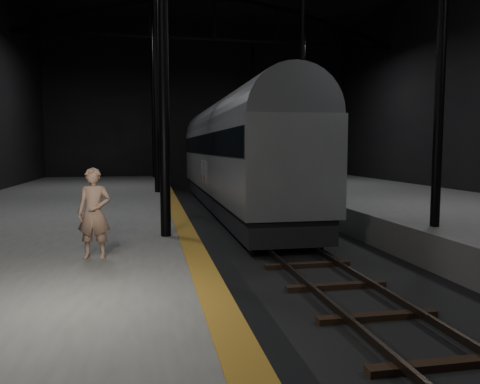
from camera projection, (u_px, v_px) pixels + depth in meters
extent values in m
plane|color=black|center=(270.00, 239.00, 16.65)|extent=(44.00, 44.00, 0.00)
cube|color=#525250|center=(47.00, 232.00, 15.18)|extent=(9.00, 43.80, 1.00)
cube|color=#525250|center=(458.00, 219.00, 18.03)|extent=(9.00, 43.80, 1.00)
cube|color=brown|center=(178.00, 214.00, 15.94)|extent=(0.50, 43.80, 0.01)
cube|color=#3F3328|center=(250.00, 235.00, 16.50)|extent=(0.08, 43.00, 0.14)
cube|color=#3F3328|center=(290.00, 234.00, 16.77)|extent=(0.08, 43.00, 0.14)
cube|color=black|center=(270.00, 237.00, 16.65)|extent=(2.40, 42.00, 0.12)
cylinder|color=black|center=(163.00, 35.00, 11.45)|extent=(0.26, 0.26, 10.00)
cylinder|color=black|center=(442.00, 47.00, 12.90)|extent=(0.26, 0.26, 10.00)
cylinder|color=black|center=(156.00, 92.00, 23.18)|extent=(0.26, 0.26, 10.00)
cylinder|color=black|center=(302.00, 95.00, 24.62)|extent=(0.26, 0.26, 10.00)
cylinder|color=black|center=(153.00, 111.00, 34.91)|extent=(0.26, 0.26, 10.00)
cylinder|color=black|center=(253.00, 112.00, 36.35)|extent=(0.26, 0.26, 10.00)
cube|color=black|center=(215.00, 40.00, 29.39)|extent=(23.60, 0.15, 0.18)
cube|color=#ABAEB4|center=(233.00, 159.00, 23.68)|extent=(3.04, 20.99, 3.15)
cube|color=black|center=(233.00, 198.00, 23.87)|extent=(2.78, 20.57, 0.89)
cube|color=black|center=(233.00, 144.00, 23.62)|extent=(3.11, 20.67, 0.94)
cylinder|color=slate|center=(233.00, 128.00, 23.54)|extent=(2.98, 20.78, 2.98)
cube|color=black|center=(269.00, 230.00, 16.73)|extent=(1.89, 2.31, 0.37)
cube|color=black|center=(214.00, 192.00, 31.09)|extent=(1.89, 2.31, 0.37)
cube|color=silver|center=(205.00, 173.00, 22.42)|extent=(0.04, 0.79, 1.10)
cube|color=silver|center=(202.00, 171.00, 23.65)|extent=(0.04, 0.79, 1.10)
cylinder|color=#A72414|center=(204.00, 178.00, 22.63)|extent=(0.03, 0.27, 0.27)
cylinder|color=#A72414|center=(202.00, 176.00, 23.86)|extent=(0.03, 0.27, 0.27)
imported|color=tan|center=(94.00, 213.00, 9.45)|extent=(0.74, 0.56, 1.85)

